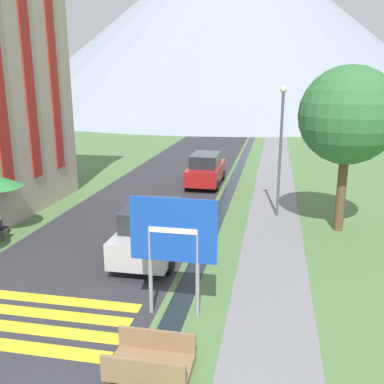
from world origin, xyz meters
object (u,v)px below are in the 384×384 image
at_px(road_sign, 173,239).
at_px(parked_car_far, 206,169).
at_px(cafe_chair_middle, 0,227).
at_px(parked_car_near, 154,230).
at_px(streetlamp, 281,142).
at_px(tree_by_path, 348,116).
at_px(footbridge, 150,363).

relative_size(road_sign, parked_car_far, 0.72).
height_order(road_sign, cafe_chair_middle, road_sign).
bearing_deg(parked_car_far, parked_car_near, -90.72).
bearing_deg(streetlamp, tree_by_path, -31.28).
bearing_deg(tree_by_path, streetlamp, 148.72).
bearing_deg(parked_car_near, tree_by_path, 30.27).
height_order(parked_car_far, cafe_chair_middle, parked_car_far).
distance_m(road_sign, streetlamp, 9.37).
distance_m(footbridge, streetlamp, 11.85).
distance_m(road_sign, tree_by_path, 9.30).
relative_size(footbridge, parked_car_near, 0.38).
bearing_deg(parked_car_far, tree_by_path, -45.15).
bearing_deg(cafe_chair_middle, road_sign, -26.71).
bearing_deg(parked_car_far, cafe_chair_middle, -121.51).
bearing_deg(parked_car_near, footbridge, -74.83).
bearing_deg(streetlamp, cafe_chair_middle, -153.60).
relative_size(streetlamp, tree_by_path, 0.87).
height_order(parked_car_far, tree_by_path, tree_by_path).
bearing_deg(road_sign, parked_car_near, 113.16).
distance_m(streetlamp, tree_by_path, 3.06).
bearing_deg(cafe_chair_middle, tree_by_path, 16.42).
relative_size(parked_car_near, cafe_chair_middle, 5.22).
distance_m(parked_car_far, streetlamp, 6.81).
distance_m(parked_car_near, streetlamp, 7.10).
xyz_separation_m(parked_car_near, tree_by_path, (6.53, 3.81, 3.60)).
relative_size(road_sign, footbridge, 1.83).
bearing_deg(cafe_chair_middle, parked_car_far, 58.97).
xyz_separation_m(road_sign, parked_car_near, (-1.57, 3.66, -1.15)).
relative_size(footbridge, cafe_chair_middle, 2.00).
xyz_separation_m(parked_car_far, cafe_chair_middle, (-6.14, -10.02, -0.40)).
bearing_deg(cafe_chair_middle, footbridge, -38.37).
xyz_separation_m(streetlamp, tree_by_path, (2.39, -1.45, 1.24)).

